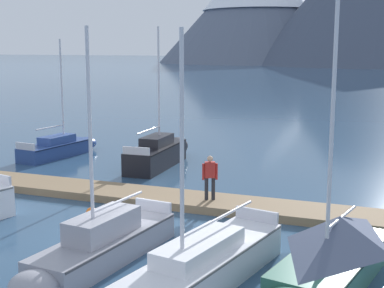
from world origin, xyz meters
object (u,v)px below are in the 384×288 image
(sailboat_mid_dock_starboard, at_px, (98,246))
(sailboat_outer_slip, at_px, (332,253))
(sailboat_nearest_berth, at_px, (61,147))
(sailboat_far_berth, at_px, (193,272))
(sailboat_mid_dock_port, at_px, (161,152))
(person_on_dock, at_px, (210,175))
(mooring_buoy_inner_mooring, at_px, (92,213))

(sailboat_mid_dock_starboard, bearing_deg, sailboat_outer_slip, 13.48)
(sailboat_nearest_berth, distance_m, sailboat_far_berth, 18.81)
(sailboat_mid_dock_port, bearing_deg, sailboat_nearest_berth, -178.98)
(person_on_dock, bearing_deg, sailboat_mid_dock_starboard, -97.07)
(sailboat_far_berth, bearing_deg, sailboat_outer_slip, 34.80)
(sailboat_mid_dock_port, xyz_separation_m, sailboat_outer_slip, (10.49, -10.92, 0.12))
(sailboat_nearest_berth, bearing_deg, sailboat_mid_dock_starboard, -49.35)
(sailboat_far_berth, distance_m, mooring_buoy_inner_mooring, 6.90)
(sailboat_mid_dock_starboard, height_order, sailboat_outer_slip, sailboat_outer_slip)
(sailboat_nearest_berth, xyz_separation_m, sailboat_outer_slip, (16.69, -10.81, 0.28))
(sailboat_mid_dock_starboard, bearing_deg, sailboat_mid_dock_port, 109.36)
(sailboat_outer_slip, distance_m, person_on_dock, 7.26)
(sailboat_mid_dock_starboard, xyz_separation_m, sailboat_outer_slip, (6.14, 1.47, 0.24))
(person_on_dock, relative_size, mooring_buoy_inner_mooring, 3.34)
(sailboat_far_berth, distance_m, person_on_dock, 7.39)
(sailboat_nearest_berth, xyz_separation_m, person_on_dock, (11.34, -5.93, 0.76))
(sailboat_nearest_berth, relative_size, sailboat_mid_dock_port, 0.92)
(sailboat_mid_dock_port, height_order, mooring_buoy_inner_mooring, sailboat_mid_dock_port)
(sailboat_nearest_berth, xyz_separation_m, sailboat_mid_dock_starboard, (10.55, -12.28, 0.04))
(sailboat_far_berth, relative_size, person_on_dock, 4.36)
(sailboat_mid_dock_port, xyz_separation_m, person_on_dock, (5.14, -6.04, 0.60))
(sailboat_mid_dock_port, relative_size, mooring_buoy_inner_mooring, 13.82)
(sailboat_mid_dock_port, bearing_deg, sailboat_mid_dock_starboard, -70.64)
(sailboat_mid_dock_port, height_order, person_on_dock, sailboat_mid_dock_port)
(person_on_dock, height_order, mooring_buoy_inner_mooring, person_on_dock)
(sailboat_mid_dock_starboard, relative_size, sailboat_outer_slip, 0.80)
(person_on_dock, bearing_deg, sailboat_nearest_berth, 152.41)
(sailboat_mid_dock_port, distance_m, person_on_dock, 7.95)
(sailboat_far_berth, bearing_deg, person_on_dock, 108.70)
(sailboat_mid_dock_port, bearing_deg, sailboat_far_berth, -60.02)
(sailboat_nearest_berth, relative_size, mooring_buoy_inner_mooring, 12.72)
(sailboat_nearest_berth, distance_m, person_on_dock, 12.82)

